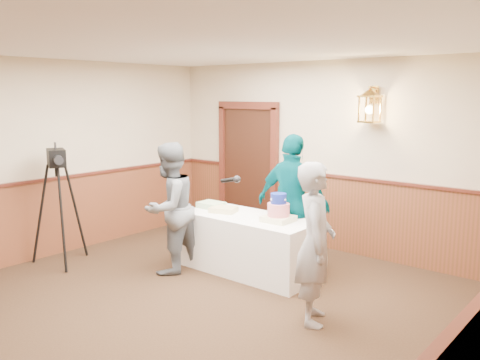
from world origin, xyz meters
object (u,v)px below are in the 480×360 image
(tiered_cake, at_px, (278,210))
(assistant_p, at_px, (293,204))
(sheet_cake_green, at_px, (211,205))
(tv_camera_rig, at_px, (60,213))
(display_table, at_px, (250,244))
(interviewer, at_px, (169,208))
(sheet_cake_yellow, at_px, (223,210))
(baker, at_px, (315,243))

(tiered_cake, relative_size, assistant_p, 0.20)
(sheet_cake_green, xyz_separation_m, assistant_p, (1.12, 0.36, 0.12))
(sheet_cake_green, xyz_separation_m, tv_camera_rig, (-1.48, -1.44, -0.08))
(display_table, xyz_separation_m, interviewer, (-0.81, -0.65, 0.48))
(sheet_cake_yellow, distance_m, interviewer, 0.73)
(display_table, relative_size, sheet_cake_yellow, 5.36)
(display_table, relative_size, baker, 1.09)
(sheet_cake_green, bearing_deg, baker, -19.85)
(tiered_cake, xyz_separation_m, interviewer, (-1.26, -0.66, -0.04))
(sheet_cake_yellow, xyz_separation_m, tv_camera_rig, (-1.79, -1.35, -0.07))
(baker, bearing_deg, sheet_cake_yellow, 38.30)
(interviewer, bearing_deg, baker, 79.47)
(tiered_cake, xyz_separation_m, tv_camera_rig, (-2.65, -1.41, -0.18))
(interviewer, relative_size, assistant_p, 0.94)
(baker, bearing_deg, interviewer, 56.62)
(tiered_cake, distance_m, tv_camera_rig, 3.00)
(sheet_cake_green, height_order, assistant_p, assistant_p)
(display_table, relative_size, assistant_p, 0.99)
(display_table, bearing_deg, interviewer, -141.23)
(display_table, distance_m, tv_camera_rig, 2.63)
(tiered_cake, xyz_separation_m, sheet_cake_green, (-1.16, 0.03, -0.10))
(tiered_cake, distance_m, sheet_cake_yellow, 0.87)
(tv_camera_rig, bearing_deg, assistant_p, 59.36)
(display_table, distance_m, baker, 1.67)
(baker, distance_m, assistant_p, 1.53)
(display_table, bearing_deg, sheet_cake_yellow, -173.21)
(sheet_cake_green, bearing_deg, sheet_cake_yellow, -16.22)
(display_table, xyz_separation_m, tv_camera_rig, (-2.20, -1.40, 0.34))
(sheet_cake_yellow, bearing_deg, interviewer, -123.48)
(sheet_cake_yellow, xyz_separation_m, interviewer, (-0.40, -0.60, 0.07))
(tiered_cake, relative_size, baker, 0.21)
(sheet_cake_yellow, distance_m, assistant_p, 0.93)
(baker, bearing_deg, tv_camera_rig, 69.07)
(sheet_cake_yellow, xyz_separation_m, baker, (1.84, -0.69, 0.04))
(tiered_cake, distance_m, assistant_p, 0.39)
(tiered_cake, bearing_deg, tv_camera_rig, -152.00)
(tv_camera_rig, bearing_deg, sheet_cake_yellow, 61.81)
(baker, height_order, tv_camera_rig, baker)
(tv_camera_rig, bearing_deg, sheet_cake_green, 68.92)
(sheet_cake_yellow, distance_m, baker, 1.97)
(sheet_cake_yellow, bearing_deg, tv_camera_rig, -142.97)
(sheet_cake_green, height_order, baker, baker)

